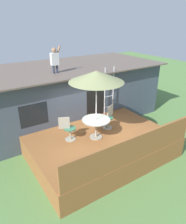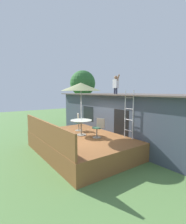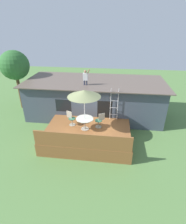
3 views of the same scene
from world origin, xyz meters
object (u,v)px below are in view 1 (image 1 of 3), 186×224
(step_ladder, at_px, (109,91))
(patio_chair_left, at_px, (68,129))
(patio_chair_right, at_px, (109,117))
(patio_umbrella, at_px, (96,76))
(person_figure, at_px, (55,59))
(patio_table, at_px, (96,123))

(step_ladder, bearing_deg, patio_chair_left, -158.07)
(patio_chair_right, bearing_deg, step_ladder, -150.55)
(patio_umbrella, xyz_separation_m, step_ladder, (1.71, 1.49, -1.25))
(patio_chair_right, bearing_deg, patio_chair_left, -24.57)
(patio_umbrella, bearing_deg, step_ladder, 40.97)
(patio_chair_left, bearing_deg, patio_umbrella, 0.00)
(step_ladder, xyz_separation_m, person_figure, (-2.05, 1.09, 1.49))
(patio_table, height_order, patio_chair_right, patio_chair_right)
(step_ladder, xyz_separation_m, patio_chair_left, (-2.67, -1.07, -0.64))
(patio_table, distance_m, person_figure, 3.29)
(patio_chair_right, bearing_deg, patio_umbrella, -0.00)
(patio_table, height_order, patio_umbrella, patio_umbrella)
(person_figure, xyz_separation_m, patio_chair_left, (-0.61, -2.17, -2.14))
(person_figure, xyz_separation_m, patio_chair_right, (1.21, -2.21, -2.14))
(person_figure, height_order, patio_chair_left, person_figure)
(step_ladder, relative_size, patio_chair_left, 2.39)
(patio_umbrella, distance_m, step_ladder, 2.59)
(patio_umbrella, distance_m, patio_chair_right, 2.11)
(patio_umbrella, bearing_deg, patio_table, -15.71)
(patio_umbrella, height_order, step_ladder, patio_umbrella)
(patio_chair_left, bearing_deg, patio_chair_right, 22.28)
(patio_table, xyz_separation_m, step_ladder, (1.71, 1.49, 0.51))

